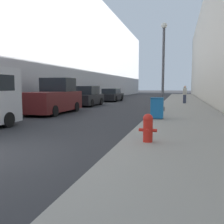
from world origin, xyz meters
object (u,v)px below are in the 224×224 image
Objects in this scene: parked_sedan_far at (111,95)px; trash_bin at (157,108)px; fire_hydrant at (148,127)px; pedestrian_on_sidewalk at (185,94)px; pickup_truck at (53,98)px; lamppost at (163,64)px; parked_sedan_near at (88,97)px.

trash_bin is at bearing -67.23° from parked_sedan_far.
fire_hydrant is at bearing -71.98° from parked_sedan_far.
fire_hydrant is 0.49× the size of pedestrian_on_sidewalk.
fire_hydrant is 21.78m from parked_sedan_far.
pickup_truck reaches higher than pedestrian_on_sidewalk.
lamppost reaches higher than parked_sedan_near.
trash_bin is at bearing -51.41° from parked_sedan_near.
lamppost is (-0.21, 9.10, 2.52)m from fire_hydrant.
trash_bin is 0.24× the size of parked_sedan_near.
parked_sedan_far is at bearing 153.33° from pedestrian_on_sidewalk.
fire_hydrant is 10.03m from pickup_truck.
parked_sedan_near is 2.60× the size of pedestrian_on_sidewalk.
pickup_truck is (-6.65, -1.80, -2.15)m from lamppost.
trash_bin is 0.64× the size of pedestrian_on_sidewalk.
parked_sedan_near is 7.17m from parked_sedan_far.
lamppost is (-0.01, 3.97, 2.41)m from trash_bin.
parked_sedan_near is (-6.70, 4.45, -2.31)m from lamppost.
lamppost reaches higher than fire_hydrant.
lamppost is at bearing -60.67° from parked_sedan_far.
pedestrian_on_sidewalk is at bearing 82.83° from trash_bin.
lamppost is 1.11× the size of pickup_truck.
lamppost is 1.31× the size of parked_sedan_near.
pickup_truck is at bearing -130.82° from pedestrian_on_sidewalk.
pedestrian_on_sidewalk reaches higher than parked_sedan_far.
fire_hydrant is 9.44m from lamppost.
parked_sedan_far reaches higher than trash_bin.
parked_sedan_near is at bearing 146.41° from lamppost.
fire_hydrant is at bearing -87.78° from trash_bin.
parked_sedan_near is 0.89× the size of parked_sedan_far.
pickup_truck is at bearing 133.24° from fire_hydrant.
lamppost is at bearing -100.94° from pedestrian_on_sidewalk.
trash_bin is 7.01m from pickup_truck.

